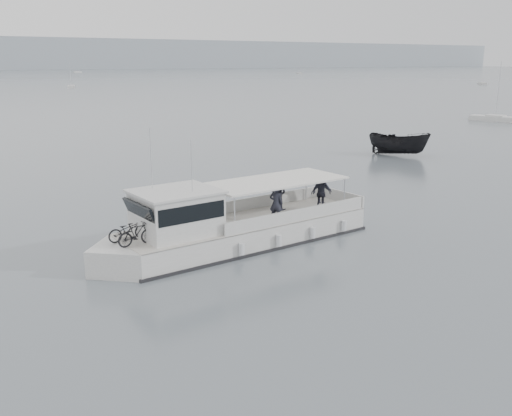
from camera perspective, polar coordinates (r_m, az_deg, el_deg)
ground at (r=25.62m, az=-3.69°, el=-3.90°), size 1400.00×1400.00×0.00m
tour_boat at (r=25.14m, az=-3.15°, el=-2.03°), size 13.62×4.16×5.67m
dark_motorboat at (r=51.74m, az=14.09°, el=6.27°), size 4.53×5.60×2.07m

